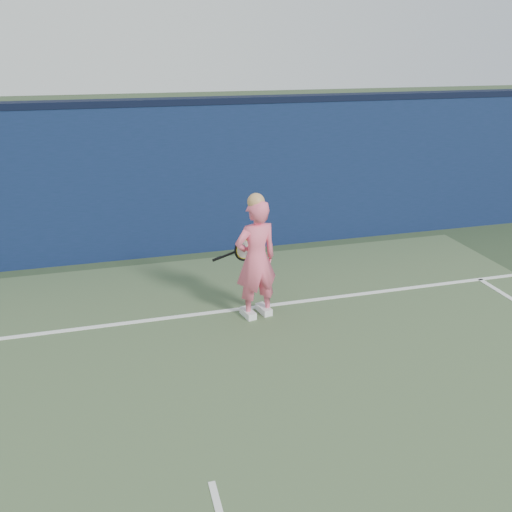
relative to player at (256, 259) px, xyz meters
name	(u,v)px	position (x,y,z in m)	size (l,w,h in m)	color
backstop_wall	(147,183)	(-1.15, 2.70, 0.44)	(24.00, 0.40, 2.50)	#0D1C3A
wall_cap	(140,102)	(-1.15, 2.70, 1.74)	(24.00, 0.42, 0.10)	black
player	(256,259)	(0.00, 0.00, 0.00)	(0.66, 0.50, 1.69)	#FD6280
racket	(242,250)	(-0.08, 0.40, -0.01)	(0.62, 0.15, 0.33)	black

